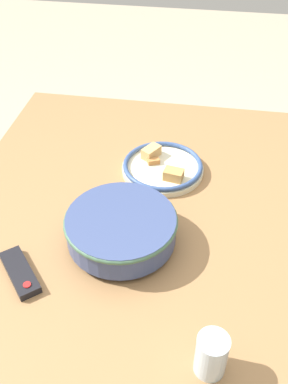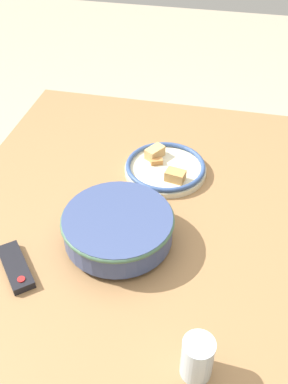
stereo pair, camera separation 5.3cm
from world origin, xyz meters
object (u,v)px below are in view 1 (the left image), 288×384
(tv_remote, at_px, (20,272))
(drinking_glass, at_px, (211,355))
(food_plate, at_px, (163,167))
(noodle_bowl, at_px, (121,228))

(tv_remote, xyz_separation_m, drinking_glass, (-0.16, -0.46, 0.04))
(food_plate, distance_m, drinking_glass, 0.64)
(tv_remote, bearing_deg, noodle_bowl, 172.76)
(tv_remote, relative_size, drinking_glass, 1.47)
(food_plate, distance_m, tv_remote, 0.54)
(noodle_bowl, bearing_deg, tv_remote, 123.63)
(noodle_bowl, height_order, tv_remote, noodle_bowl)
(drinking_glass, bearing_deg, tv_remote, 70.44)
(noodle_bowl, height_order, drinking_glass, drinking_glass)
(noodle_bowl, xyz_separation_m, drinking_glass, (-0.31, -0.24, -0.00))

